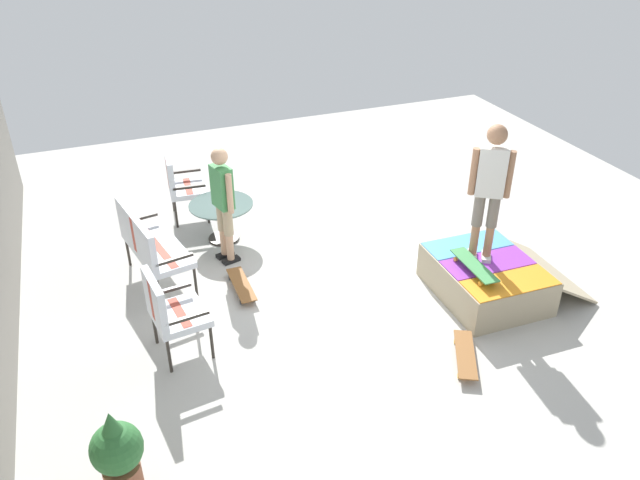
{
  "coord_description": "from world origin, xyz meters",
  "views": [
    {
      "loc": [
        -6.27,
        2.75,
        4.62
      ],
      "look_at": [
        -0.09,
        0.32,
        0.7
      ],
      "focal_mm": 35.35,
      "sensor_mm": 36.0,
      "label": 1
    }
  ],
  "objects_px": {
    "skate_ramp": "(487,278)",
    "patio_bench": "(148,242)",
    "person_watching": "(223,198)",
    "person_skater": "(490,184)",
    "skateboard_by_bench": "(241,285)",
    "skateboard_on_ramp": "(474,266)",
    "patio_chair_near_house": "(180,182)",
    "skateboard_spare": "(465,355)",
    "patio_table": "(222,214)",
    "potted_plant": "(118,453)",
    "patio_chair_by_wall": "(168,309)"
  },
  "relations": [
    {
      "from": "skateboard_spare",
      "to": "skateboard_by_bench",
      "type": "bearing_deg",
      "value": 41.19
    },
    {
      "from": "patio_table",
      "to": "potted_plant",
      "type": "bearing_deg",
      "value": 154.77
    },
    {
      "from": "skateboard_on_ramp",
      "to": "skateboard_by_bench",
      "type": "bearing_deg",
      "value": 62.56
    },
    {
      "from": "skateboard_by_bench",
      "to": "skateboard_on_ramp",
      "type": "xyz_separation_m",
      "value": [
        -1.31,
        -2.52,
        0.48
      ]
    },
    {
      "from": "patio_table",
      "to": "skate_ramp",
      "type": "bearing_deg",
      "value": -132.88
    },
    {
      "from": "patio_bench",
      "to": "person_skater",
      "type": "xyz_separation_m",
      "value": [
        -1.64,
        -3.77,
        0.87
      ]
    },
    {
      "from": "potted_plant",
      "to": "patio_table",
      "type": "bearing_deg",
      "value": -25.23
    },
    {
      "from": "patio_bench",
      "to": "patio_chair_by_wall",
      "type": "height_order",
      "value": "same"
    },
    {
      "from": "patio_bench",
      "to": "potted_plant",
      "type": "height_order",
      "value": "patio_bench"
    },
    {
      "from": "patio_bench",
      "to": "patio_table",
      "type": "relative_size",
      "value": 1.48
    },
    {
      "from": "patio_bench",
      "to": "person_skater",
      "type": "relative_size",
      "value": 0.77
    },
    {
      "from": "skateboard_spare",
      "to": "skateboard_on_ramp",
      "type": "height_order",
      "value": "skateboard_on_ramp"
    },
    {
      "from": "skate_ramp",
      "to": "skateboard_on_ramp",
      "type": "bearing_deg",
      "value": 110.04
    },
    {
      "from": "patio_chair_near_house",
      "to": "skateboard_spare",
      "type": "xyz_separation_m",
      "value": [
        -4.37,
        -2.22,
        -0.53
      ]
    },
    {
      "from": "patio_bench",
      "to": "skateboard_on_ramp",
      "type": "bearing_deg",
      "value": -118.12
    },
    {
      "from": "skateboard_by_bench",
      "to": "patio_bench",
      "type": "bearing_deg",
      "value": 60.21
    },
    {
      "from": "patio_table",
      "to": "person_watching",
      "type": "height_order",
      "value": "person_watching"
    },
    {
      "from": "patio_chair_near_house",
      "to": "patio_chair_by_wall",
      "type": "bearing_deg",
      "value": 167.29
    },
    {
      "from": "skate_ramp",
      "to": "skateboard_spare",
      "type": "relative_size",
      "value": 2.25
    },
    {
      "from": "person_skater",
      "to": "potted_plant",
      "type": "xyz_separation_m",
      "value": [
        -1.47,
        4.48,
        -1.02
      ]
    },
    {
      "from": "patio_table",
      "to": "skateboard_by_bench",
      "type": "bearing_deg",
      "value": 175.6
    },
    {
      "from": "patio_chair_near_house",
      "to": "person_skater",
      "type": "distance_m",
      "value": 4.56
    },
    {
      "from": "skate_ramp",
      "to": "person_watching",
      "type": "xyz_separation_m",
      "value": [
        1.98,
        2.81,
        0.7
      ]
    },
    {
      "from": "skate_ramp",
      "to": "patio_bench",
      "type": "bearing_deg",
      "value": 65.28
    },
    {
      "from": "skate_ramp",
      "to": "skateboard_by_bench",
      "type": "xyz_separation_m",
      "value": [
        1.19,
        2.84,
        -0.15
      ]
    },
    {
      "from": "skateboard_on_ramp",
      "to": "patio_chair_near_house",
      "type": "bearing_deg",
      "value": 38.92
    },
    {
      "from": "patio_table",
      "to": "skateboard_by_bench",
      "type": "xyz_separation_m",
      "value": [
        -1.34,
        0.1,
        -0.32
      ]
    },
    {
      "from": "person_watching",
      "to": "person_skater",
      "type": "relative_size",
      "value": 0.94
    },
    {
      "from": "patio_chair_near_house",
      "to": "skate_ramp",
      "type": "bearing_deg",
      "value": -137.13
    },
    {
      "from": "patio_chair_by_wall",
      "to": "patio_bench",
      "type": "bearing_deg",
      "value": 0.06
    },
    {
      "from": "skateboard_spare",
      "to": "skate_ramp",
      "type": "bearing_deg",
      "value": -43.4
    },
    {
      "from": "person_watching",
      "to": "skateboard_spare",
      "type": "bearing_deg",
      "value": -147.63
    },
    {
      "from": "skateboard_spare",
      "to": "potted_plant",
      "type": "height_order",
      "value": "potted_plant"
    },
    {
      "from": "skateboard_on_ramp",
      "to": "person_watching",
      "type": "bearing_deg",
      "value": 49.94
    },
    {
      "from": "potted_plant",
      "to": "skate_ramp",
      "type": "bearing_deg",
      "value": -73.64
    },
    {
      "from": "skate_ramp",
      "to": "person_watching",
      "type": "height_order",
      "value": "person_watching"
    },
    {
      "from": "skateboard_spare",
      "to": "patio_chair_by_wall",
      "type": "bearing_deg",
      "value": 66.31
    },
    {
      "from": "patio_chair_near_house",
      "to": "potted_plant",
      "type": "bearing_deg",
      "value": 163.37
    },
    {
      "from": "patio_chair_by_wall",
      "to": "skateboard_on_ramp",
      "type": "height_order",
      "value": "patio_chair_by_wall"
    },
    {
      "from": "patio_table",
      "to": "patio_chair_by_wall",
      "type": "bearing_deg",
      "value": 153.63
    },
    {
      "from": "person_watching",
      "to": "skateboard_on_ramp",
      "type": "height_order",
      "value": "person_watching"
    },
    {
      "from": "person_watching",
      "to": "potted_plant",
      "type": "bearing_deg",
      "value": 152.24
    },
    {
      "from": "patio_bench",
      "to": "skateboard_by_bench",
      "type": "distance_m",
      "value": 1.28
    },
    {
      "from": "skate_ramp",
      "to": "patio_chair_by_wall",
      "type": "xyz_separation_m",
      "value": [
        0.29,
        3.84,
        0.37
      ]
    },
    {
      "from": "skate_ramp",
      "to": "skateboard_spare",
      "type": "bearing_deg",
      "value": 136.6
    },
    {
      "from": "skateboard_on_ramp",
      "to": "potted_plant",
      "type": "height_order",
      "value": "potted_plant"
    },
    {
      "from": "person_watching",
      "to": "skateboard_on_ramp",
      "type": "xyz_separation_m",
      "value": [
        -2.1,
        -2.49,
        -0.38
      ]
    },
    {
      "from": "patio_table",
      "to": "skateboard_by_bench",
      "type": "distance_m",
      "value": 1.39
    },
    {
      "from": "patio_chair_near_house",
      "to": "skateboard_on_ramp",
      "type": "bearing_deg",
      "value": -141.08
    },
    {
      "from": "patio_chair_by_wall",
      "to": "person_watching",
      "type": "distance_m",
      "value": 2.01
    }
  ]
}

